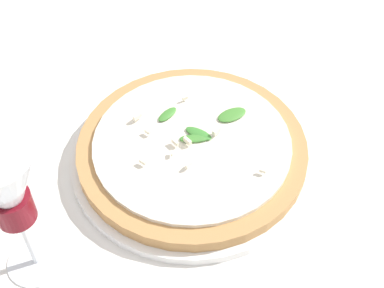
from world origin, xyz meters
The scene contains 3 objects.
ground_plane centered at (0.00, 0.00, 0.00)m, with size 6.00×6.00×0.00m, color silver.
pizza_arugula_main centered at (-0.02, 0.04, 0.02)m, with size 0.33×0.33×0.05m.
wine_glass centered at (-0.26, 0.06, 0.13)m, with size 0.08×0.08×0.19m.
Camera 1 is at (-0.36, -0.29, 0.56)m, focal length 50.00 mm.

